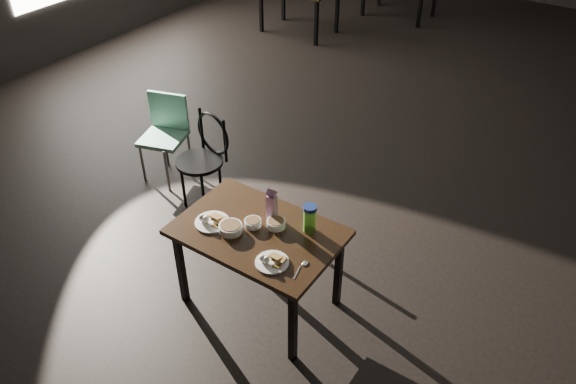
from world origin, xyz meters
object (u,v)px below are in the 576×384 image
Objects in this scene: water_bottle at (310,218)px; school_chair at (166,130)px; main_table at (258,238)px; juice_carton at (272,205)px; bentwood_chair at (205,154)px.

water_bottle is 0.25× the size of school_chair.
juice_carton reaches higher than main_table.
water_bottle is 2.30m from school_chair.
juice_carton is (0.01, 0.18, 0.20)m from main_table.
water_bottle is at bearing 33.72° from main_table.
bentwood_chair is (-1.20, 0.61, -0.31)m from juice_carton.
main_table is 5.35× the size of water_bottle.
school_chair is (-1.85, 0.76, -0.33)m from juice_carton.
water_bottle is at bearing 6.23° from juice_carton.
bentwood_chair is at bearing -29.87° from school_chair.
school_chair is at bearing 153.15° from main_table.
juice_carton is at bearing -173.77° from water_bottle.
water_bottle is at bearing -35.95° from school_chair.
main_table is at bearing -44.26° from school_chair.
main_table is 2.07m from school_chair.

